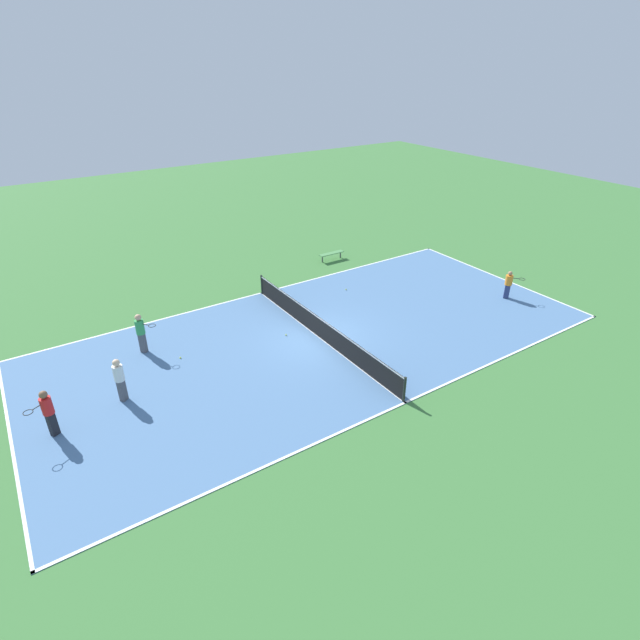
# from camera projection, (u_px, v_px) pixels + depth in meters

# --- Properties ---
(ground_plane) EXTENTS (80.00, 80.00, 0.00)m
(ground_plane) POSITION_uv_depth(u_px,v_px,m) (320.00, 338.00, 22.03)
(ground_plane) COLOR #3D7538
(court_surface) EXTENTS (11.22, 24.18, 0.02)m
(court_surface) POSITION_uv_depth(u_px,v_px,m) (320.00, 338.00, 22.02)
(court_surface) COLOR #4C729E
(court_surface) RESTS_ON ground_plane
(tennis_net) EXTENTS (11.02, 0.10, 1.03)m
(tennis_net) POSITION_uv_depth(u_px,v_px,m) (320.00, 327.00, 21.77)
(tennis_net) COLOR black
(tennis_net) RESTS_ON court_surface
(bench) EXTENTS (0.36, 1.62, 0.45)m
(bench) POSITION_uv_depth(u_px,v_px,m) (331.00, 254.00, 30.10)
(bench) COLOR #4C8C4C
(bench) RESTS_ON ground_plane
(player_far_white) EXTENTS (0.50, 0.50, 1.72)m
(player_far_white) POSITION_uv_depth(u_px,v_px,m) (119.00, 377.00, 17.61)
(player_far_white) COLOR #4C4C51
(player_far_white) RESTS_ON court_surface
(player_coach_red) EXTENTS (0.74, 0.98, 1.74)m
(player_coach_red) POSITION_uv_depth(u_px,v_px,m) (48.00, 410.00, 15.97)
(player_coach_red) COLOR black
(player_coach_red) RESTS_ON court_surface
(player_far_green) EXTENTS (0.93, 0.86, 1.76)m
(player_far_green) POSITION_uv_depth(u_px,v_px,m) (141.00, 331.00, 20.49)
(player_far_green) COLOR #4C4C51
(player_far_green) RESTS_ON court_surface
(player_center_orange) EXTENTS (0.93, 0.86, 1.46)m
(player_center_orange) POSITION_uv_depth(u_px,v_px,m) (509.00, 283.00, 25.19)
(player_center_orange) COLOR navy
(player_center_orange) RESTS_ON court_surface
(tennis_ball_near_net) EXTENTS (0.07, 0.07, 0.07)m
(tennis_ball_near_net) POSITION_uv_depth(u_px,v_px,m) (346.00, 289.00, 26.40)
(tennis_ball_near_net) COLOR #CCE033
(tennis_ball_near_net) RESTS_ON court_surface
(tennis_ball_midcourt) EXTENTS (0.07, 0.07, 0.07)m
(tennis_ball_midcourt) POSITION_uv_depth(u_px,v_px,m) (180.00, 358.00, 20.50)
(tennis_ball_midcourt) COLOR #CCE033
(tennis_ball_midcourt) RESTS_ON court_surface
(tennis_ball_far_baseline) EXTENTS (0.07, 0.07, 0.07)m
(tennis_ball_far_baseline) POSITION_uv_depth(u_px,v_px,m) (286.00, 335.00, 22.15)
(tennis_ball_far_baseline) COLOR #CCE033
(tennis_ball_far_baseline) RESTS_ON court_surface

